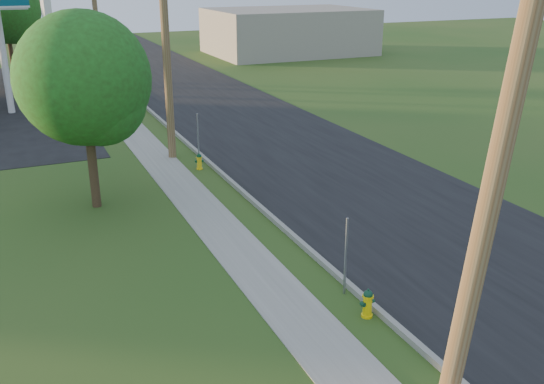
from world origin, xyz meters
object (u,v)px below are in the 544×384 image
object	(u,v)px
utility_pole_far	(96,12)
price_pylon	(47,17)
utility_pole_mid	(165,37)
tree_lot	(7,11)
utility_pole_near	(495,174)
hydrant_near	(368,303)
hydrant_mid	(199,161)
tree_verge	(87,84)
hydrant_far	(136,102)

from	to	relation	value
utility_pole_far	price_pylon	size ratio (longest dim) A/B	1.39
utility_pole_mid	tree_lot	bearing A→B (deg)	102.68
utility_pole_near	hydrant_near	xyz separation A→B (m)	(0.80, 4.08, -4.46)
hydrant_near	hydrant_mid	distance (m)	11.92
tree_verge	hydrant_far	world-z (taller)	tree_verge
tree_verge	hydrant_near	size ratio (longest dim) A/B	8.96
tree_lot	hydrant_mid	world-z (taller)	tree_lot
hydrant_mid	hydrant_far	world-z (taller)	hydrant_far
utility_pole_near	utility_pole_far	size ratio (longest dim) A/B	1.00
hydrant_near	utility_pole_mid	bearing A→B (deg)	93.29
hydrant_near	hydrant_mid	bearing A→B (deg)	91.17
utility_pole_mid	hydrant_near	xyz separation A→B (m)	(0.80, -13.92, -4.61)
hydrant_near	price_pylon	bearing A→B (deg)	103.60
tree_lot	hydrant_near	size ratio (longest dim) A/B	10.29
utility_pole_near	hydrant_near	world-z (taller)	utility_pole_near
tree_verge	hydrant_near	distance (m)	11.09
utility_pole_far	tree_lot	distance (m)	7.40
price_pylon	tree_lot	world-z (taller)	tree_lot
utility_pole_near	hydrant_near	bearing A→B (deg)	78.93
tree_lot	hydrant_far	size ratio (longest dim) A/B	9.04
utility_pole_mid	hydrant_mid	size ratio (longest dim) A/B	14.78
utility_pole_mid	tree_lot	size ratio (longest dim) A/B	1.34
utility_pole_near	tree_verge	xyz separation A→B (m)	(-3.68, 13.51, -0.71)
tree_lot	hydrant_far	bearing A→B (deg)	-66.65
utility_pole_near	utility_pole_mid	bearing A→B (deg)	90.00
utility_pole_far	hydrant_near	world-z (taller)	utility_pole_far
utility_pole_far	hydrant_mid	distance (m)	20.50
tree_lot	hydrant_far	world-z (taller)	tree_lot
utility_pole_near	hydrant_mid	size ratio (longest dim) A/B	14.30
hydrant_near	utility_pole_near	bearing A→B (deg)	-101.07
utility_pole_mid	tree_verge	distance (m)	5.87
utility_pole_near	hydrant_near	distance (m)	6.10
utility_pole_far	price_pylon	world-z (taller)	utility_pole_far
utility_pole_mid	hydrant_far	distance (m)	10.86
tree_lot	utility_pole_near	bearing A→B (deg)	-82.78
tree_lot	utility_pole_mid	bearing A→B (deg)	-77.32
hydrant_mid	utility_pole_mid	bearing A→B (deg)	105.51
utility_pole_mid	hydrant_mid	bearing A→B (deg)	-74.49
price_pylon	hydrant_far	distance (m)	8.00
tree_verge	tree_lot	xyz separation A→B (m)	(-1.55, 27.73, 0.61)
tree_verge	hydrant_mid	bearing A→B (deg)	30.45
tree_lot	hydrant_mid	size ratio (longest dim) A/B	11.00
utility_pole_near	utility_pole_far	xyz separation A→B (m)	(-0.00, 36.00, 0.00)
utility_pole_near	utility_pole_far	bearing A→B (deg)	90.00
utility_pole_far	price_pylon	bearing A→B (deg)	-107.33
price_pylon	utility_pole_far	bearing A→B (deg)	72.67
price_pylon	tree_verge	bearing A→B (deg)	-88.74
utility_pole_near	hydrant_far	xyz separation A→B (m)	(0.56, 27.84, -4.41)
hydrant_far	utility_pole_mid	bearing A→B (deg)	-93.24
utility_pole_mid	tree_lot	distance (m)	23.82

